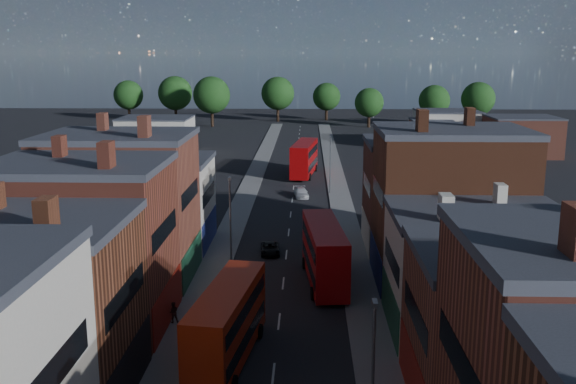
# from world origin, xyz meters

# --- Properties ---
(pavement_west) EXTENTS (3.00, 200.00, 0.12)m
(pavement_west) POSITION_xyz_m (-6.50, 50.00, 0.06)
(pavement_west) COLOR gray
(pavement_west) RESTS_ON ground
(pavement_east) EXTENTS (3.00, 200.00, 0.12)m
(pavement_east) POSITION_xyz_m (6.50, 50.00, 0.06)
(pavement_east) COLOR gray
(pavement_east) RESTS_ON ground
(terrace_east) EXTENTS (12.00, 80.00, 12.86)m
(terrace_east) POSITION_xyz_m (14.00, 0.00, 6.43)
(terrace_east) COLOR #5E2E1A
(terrace_east) RESTS_ON ground
(lamp_post_1) EXTENTS (0.25, 0.70, 8.12)m
(lamp_post_1) POSITION_xyz_m (5.20, 0.00, 4.70)
(lamp_post_1) COLOR slate
(lamp_post_1) RESTS_ON ground
(lamp_post_2) EXTENTS (0.25, 0.70, 8.12)m
(lamp_post_2) POSITION_xyz_m (-5.20, 30.00, 4.70)
(lamp_post_2) COLOR slate
(lamp_post_2) RESTS_ON ground
(lamp_post_3) EXTENTS (0.25, 0.70, 8.12)m
(lamp_post_3) POSITION_xyz_m (5.20, 60.00, 4.70)
(lamp_post_3) COLOR slate
(lamp_post_3) RESTS_ON ground
(bus_0) EXTENTS (4.09, 11.62, 4.91)m
(bus_0) POSITION_xyz_m (-3.00, 9.68, 2.65)
(bus_0) COLOR #AC2209
(bus_0) RESTS_ON ground
(bus_1) EXTENTS (3.84, 12.05, 5.11)m
(bus_1) POSITION_xyz_m (3.50, 24.27, 2.76)
(bus_1) COLOR #AD090B
(bus_1) RESTS_ON ground
(bus_2) EXTENTS (4.44, 12.74, 5.39)m
(bus_2) POSITION_xyz_m (1.50, 73.67, 2.91)
(bus_2) COLOR #980608
(bus_2) RESTS_ON ground
(car_2) EXTENTS (2.13, 4.02, 1.08)m
(car_2) POSITION_xyz_m (-1.62, 32.33, 0.54)
(car_2) COLOR black
(car_2) RESTS_ON ground
(car_3) EXTENTS (2.19, 4.45, 1.25)m
(car_3) POSITION_xyz_m (1.20, 57.76, 0.62)
(car_3) COLOR silver
(car_3) RESTS_ON ground
(ped_1) EXTENTS (0.85, 0.62, 1.56)m
(ped_1) POSITION_xyz_m (-7.70, 15.37, 0.90)
(ped_1) COLOR #3C1C18
(ped_1) RESTS_ON pavement_west
(ped_3) EXTENTS (0.80, 1.19, 1.87)m
(ped_3) POSITION_xyz_m (5.30, 20.76, 1.05)
(ped_3) COLOR #615C53
(ped_3) RESTS_ON pavement_east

